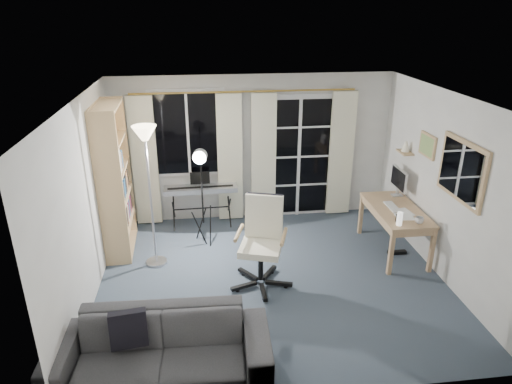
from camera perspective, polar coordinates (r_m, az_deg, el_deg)
floor at (r=6.21m, az=1.96°, el=-10.81°), size 4.50×4.00×0.02m
window at (r=7.35m, az=-8.51°, el=7.26°), size 1.20×0.08×1.40m
french_door at (r=7.65m, az=5.32°, el=4.31°), size 1.32×0.09×2.11m
curtains at (r=7.40m, az=-1.26°, el=4.35°), size 3.60×0.07×2.13m
bookshelf at (r=6.76m, az=-17.55°, el=0.92°), size 0.38×1.02×2.18m
torchiere_lamp at (r=6.03m, az=-13.53°, el=4.48°), size 0.38×0.38×1.98m
keyboard_piano at (r=7.35m, az=-6.94°, el=0.29°), size 1.17×0.59×0.84m
studio_light at (r=6.55m, az=-6.95°, el=3.02°), size 0.30×0.31×1.54m
office_chair at (r=5.84m, az=0.83°, el=-5.19°), size 0.81×0.81×1.16m
desk at (r=6.85m, az=17.07°, el=-2.61°), size 0.65×1.29×0.69m
monitor at (r=7.18m, az=17.42°, el=1.49°), size 0.17×0.50×0.43m
desk_clutter at (r=6.68m, az=17.27°, el=-3.92°), size 0.41×0.78×0.87m
mug at (r=6.43m, az=19.76°, el=-3.26°), size 0.11×0.09×0.11m
wall_mirror at (r=5.97m, az=24.33°, el=2.42°), size 0.04×0.94×0.74m
framed_print at (r=6.70m, az=20.65°, el=5.47°), size 0.03×0.42×0.32m
wall_shelf at (r=7.15m, az=18.18°, el=5.19°), size 0.16×0.30×0.18m
sofa at (r=4.67m, az=-11.97°, el=-17.68°), size 2.13×0.70×0.83m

